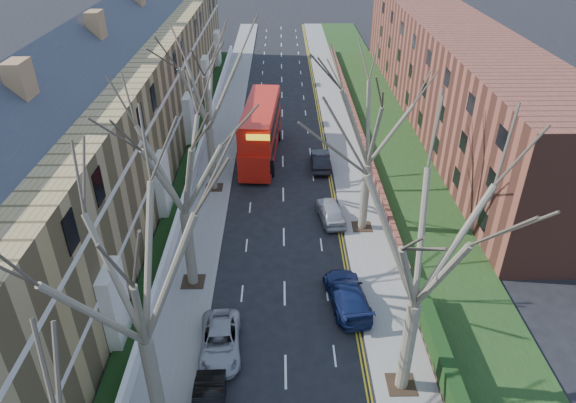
{
  "coord_description": "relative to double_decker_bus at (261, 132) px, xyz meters",
  "views": [
    {
      "loc": [
        -0.14,
        -8.96,
        20.95
      ],
      "look_at": [
        0.29,
        20.17,
        3.43
      ],
      "focal_mm": 32.0,
      "sensor_mm": 36.0,
      "label": 1
    }
  ],
  "objects": [
    {
      "name": "grass_verge_right",
      "position": [
        12.46,
        4.89,
        -2.28
      ],
      "size": [
        6.0,
        102.0,
        0.06
      ],
      "color": "black",
      "rests_on": "ground"
    },
    {
      "name": "car_right_near",
      "position": [
        5.64,
        -20.14,
        -1.68
      ],
      "size": [
        2.8,
        5.41,
        1.5
      ],
      "primitive_type": "imported",
      "rotation": [
        0.0,
        0.0,
        3.28
      ],
      "color": "#16224F",
      "rests_on": "ground"
    },
    {
      "name": "tree_right_mid",
      "position": [
        7.66,
        -26.11,
        7.13
      ],
      "size": [
        10.5,
        10.5,
        14.71
      ],
      "color": "brown",
      "rests_on": "ground"
    },
    {
      "name": "car_left_far",
      "position": [
        -1.48,
        -23.63,
        -1.79
      ],
      "size": [
        2.41,
        4.73,
        1.28
      ],
      "primitive_type": "imported",
      "rotation": [
        0.0,
        0.0,
        0.06
      ],
      "color": "#99999E",
      "rests_on": "ground"
    },
    {
      "name": "terrace_left",
      "position": [
        -11.68,
        -3.11,
        3.1
      ],
      "size": [
        9.7,
        78.0,
        13.6
      ],
      "color": "#98814D",
      "rests_on": "ground"
    },
    {
      "name": "pavement_right",
      "position": [
        7.96,
        4.89,
        -2.37
      ],
      "size": [
        3.0,
        102.0,
        0.12
      ],
      "primitive_type": "cube",
      "color": "slate",
      "rests_on": "ground"
    },
    {
      "name": "double_decker_bus",
      "position": [
        0.0,
        0.0,
        0.0
      ],
      "size": [
        3.61,
        11.99,
        4.92
      ],
      "rotation": [
        0.0,
        0.0,
        3.07
      ],
      "color": "red",
      "rests_on": "ground"
    },
    {
      "name": "tree_left_far",
      "position": [
        -3.74,
        -18.11,
        6.81
      ],
      "size": [
        10.15,
        10.15,
        14.22
      ],
      "color": "brown",
      "rests_on": "ground"
    },
    {
      "name": "tree_left_dist",
      "position": [
        -3.74,
        -6.11,
        7.13
      ],
      "size": [
        10.5,
        10.5,
        14.71
      ],
      "color": "brown",
      "rests_on": "ground"
    },
    {
      "name": "flats_right",
      "position": [
        19.42,
        8.89,
        2.56
      ],
      "size": [
        13.97,
        54.0,
        10.0
      ],
      "color": "brown",
      "rests_on": "ground"
    },
    {
      "name": "front_wall_left",
      "position": [
        -5.69,
        -3.11,
        -1.81
      ],
      "size": [
        0.3,
        78.0,
        1.0
      ],
      "color": "white",
      "rests_on": "ground"
    },
    {
      "name": "tree_left_mid",
      "position": [
        -3.74,
        -28.11,
        7.13
      ],
      "size": [
        10.5,
        10.5,
        14.71
      ],
      "color": "brown",
      "rests_on": "ground"
    },
    {
      "name": "car_right_far",
      "position": [
        5.29,
        -2.42,
        -1.7
      ],
      "size": [
        1.55,
        4.42,
        1.45
      ],
      "primitive_type": "imported",
      "rotation": [
        0.0,
        0.0,
        3.14
      ],
      "color": "black",
      "rests_on": "ground"
    },
    {
      "name": "tree_right_far",
      "position": [
        7.66,
        -12.11,
        6.82
      ],
      "size": [
        10.15,
        10.15,
        14.22
      ],
      "color": "brown",
      "rests_on": "ground"
    },
    {
      "name": "pavement_left",
      "position": [
        -4.04,
        4.89,
        -2.37
      ],
      "size": [
        3.0,
        102.0,
        0.12
      ],
      "primitive_type": "cube",
      "color": "slate",
      "rests_on": "ground"
    },
    {
      "name": "car_right_mid",
      "position": [
        5.46,
        -10.93,
        -1.71
      ],
      "size": [
        2.24,
        4.41,
        1.44
      ],
      "primitive_type": "imported",
      "rotation": [
        0.0,
        0.0,
        3.27
      ],
      "color": "#9B9EA4",
      "rests_on": "ground"
    }
  ]
}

